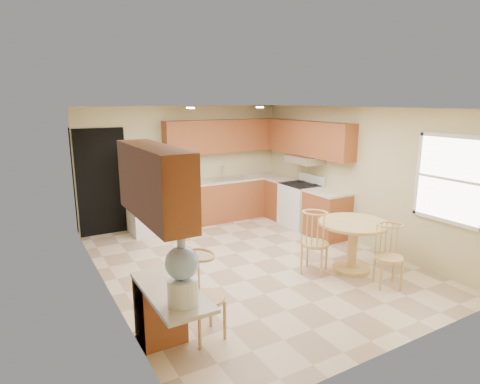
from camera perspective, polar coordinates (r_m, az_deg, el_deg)
floor at (r=6.69m, az=1.67°, el=-10.07°), size 5.50×5.50×0.00m
ceiling at (r=6.16m, az=1.83°, el=11.87°), size 4.50×5.50×0.02m
wall_back at (r=8.72m, az=-7.81°, el=3.82°), size 4.50×0.02×2.50m
wall_front at (r=4.31m, az=21.49°, el=-6.47°), size 4.50×0.02×2.50m
wall_left at (r=5.50m, az=-18.64°, el=-2.12°), size 0.02×5.50×2.50m
wall_right at (r=7.71m, az=16.14°, el=2.23°), size 0.02×5.50×2.50m
doorway at (r=8.26m, az=-19.02°, el=1.30°), size 0.90×0.02×2.10m
base_cab_back at (r=8.99m, az=-1.75°, el=-1.10°), size 2.75×0.60×0.87m
counter_back at (r=8.89m, az=-1.77°, el=1.75°), size 2.75×0.63×0.04m
base_cab_right_a at (r=9.05m, az=6.05°, el=-1.06°), size 0.60×0.59×0.87m
counter_right_a at (r=8.95m, az=6.12°, el=1.76°), size 0.63×0.59×0.04m
base_cab_right_b at (r=7.97m, az=12.20°, el=-3.24°), size 0.60×0.80×0.87m
counter_right_b at (r=7.85m, az=12.36°, el=-0.05°), size 0.63×0.80×0.04m
upper_cab_back at (r=8.87m, az=-2.23°, el=7.99°), size 2.75×0.33×0.70m
upper_cab_right at (r=8.40m, az=9.63°, el=7.54°), size 0.33×2.42×0.70m
upper_cab_left at (r=3.89m, az=-12.07°, el=1.31°), size 0.33×1.40×0.70m
sink at (r=8.87m, az=-1.92°, el=1.87°), size 0.78×0.44×0.01m
range_hood at (r=8.37m, az=9.20°, el=4.57°), size 0.50×0.76×0.14m
desk_pedestal at (r=4.68m, az=-11.27°, el=-16.10°), size 0.48×0.42×0.72m
desk_top at (r=4.18m, az=-9.77°, el=-13.72°), size 0.50×1.20×0.04m
window at (r=6.53m, az=27.83°, el=1.60°), size 0.06×1.12×1.30m
can_light_a at (r=6.99m, az=-7.05°, el=11.79°), size 0.14×0.14×0.02m
can_light_b at (r=7.65m, az=2.85°, el=11.96°), size 0.14×0.14×0.02m
refrigerator at (r=8.16m, az=-12.96°, el=0.15°), size 0.75×0.73×1.71m
stove at (r=8.51m, az=8.58°, el=-1.81°), size 0.65×0.76×1.09m
dining_table at (r=6.48m, az=15.77°, el=-6.43°), size 1.07×1.07×0.79m
chair_table_a at (r=6.20m, az=11.18°, el=-6.34°), size 0.43×0.55×0.97m
chair_table_b at (r=6.05m, az=21.13°, el=-7.91°), size 0.40×0.46×0.90m
chair_desk at (r=4.47m, az=-4.50°, el=-13.81°), size 0.44×0.57×0.99m
water_crock at (r=3.78m, az=-8.20°, el=-11.47°), size 0.31×0.31×0.65m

